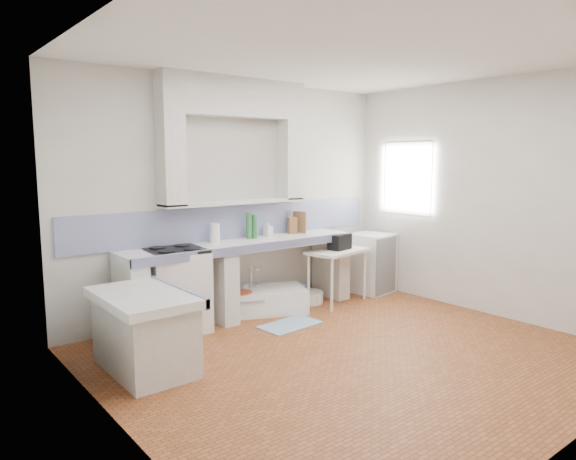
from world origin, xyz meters
TOP-DOWN VIEW (x-y plane):
  - floor at (0.00, 0.00)m, footprint 4.50×4.50m
  - ceiling at (0.00, 0.00)m, footprint 4.50×4.50m
  - wall_back at (0.00, 2.00)m, footprint 4.50×0.00m
  - wall_left at (-2.25, 0.00)m, footprint 0.00×4.50m
  - wall_right at (2.25, 0.00)m, footprint 0.00×4.50m
  - alcove_mass at (-0.10, 1.88)m, footprint 1.90×0.25m
  - window_frame at (2.42, 1.20)m, footprint 0.35×0.86m
  - lace_valance at (2.28, 1.20)m, footprint 0.01×0.84m
  - counter_slab at (-0.10, 1.70)m, footprint 3.00×0.60m
  - counter_lip at (-0.10, 1.42)m, footprint 3.00×0.04m
  - counter_pier_left at (-1.50, 1.70)m, footprint 0.20×0.55m
  - counter_pier_mid at (-0.45, 1.70)m, footprint 0.20×0.55m
  - counter_pier_right at (1.30, 1.70)m, footprint 0.20×0.55m
  - peninsula_top at (-1.70, 0.90)m, footprint 0.70×1.10m
  - peninsula_base at (-1.70, 0.90)m, footprint 0.60×1.00m
  - peninsula_lip at (-1.37, 0.90)m, footprint 0.04×1.10m
  - backsplash at (0.00, 1.99)m, footprint 4.27×0.03m
  - stove at (-1.00, 1.70)m, footprint 0.67×0.66m
  - sink at (0.14, 1.70)m, footprint 1.22×0.96m
  - side_table at (1.15, 1.41)m, footprint 0.91×0.61m
  - fridge at (1.92, 1.52)m, footprint 0.61×0.61m
  - bucket_red at (-0.17, 1.71)m, footprint 0.40×0.40m
  - bucket_orange at (0.16, 1.53)m, footprint 0.38×0.38m
  - bucket_blue at (0.55, 1.57)m, footprint 0.37×0.37m
  - basin_white at (0.85, 1.64)m, footprint 0.42×0.42m
  - water_bottle_a at (-0.00, 1.85)m, footprint 0.12×0.12m
  - water_bottle_b at (0.16, 1.81)m, footprint 0.10×0.10m
  - black_bag at (1.19, 1.42)m, footprint 0.35×0.24m
  - green_bottle_a at (0.06, 1.83)m, footprint 0.08×0.08m
  - green_bottle_b at (0.12, 1.81)m, footprint 0.08×0.08m
  - knife_block at (0.75, 1.85)m, footprint 0.13×0.11m
  - cutting_board at (0.87, 1.85)m, footprint 0.07×0.20m
  - paper_towel at (-0.43, 1.82)m, footprint 0.13×0.13m
  - soap_bottle at (0.36, 1.85)m, footprint 0.11×0.11m
  - rug at (0.08, 1.06)m, footprint 0.72×0.45m

SIDE VIEW (x-z plane):
  - floor at x=0.00m, z-range 0.00..0.00m
  - rug at x=0.08m, z-range 0.00..0.01m
  - basin_white at x=0.85m, z-range 0.00..0.15m
  - sink at x=0.14m, z-range 0.00..0.26m
  - bucket_orange at x=0.16m, z-range 0.00..0.27m
  - bucket_blue at x=0.55m, z-range 0.00..0.28m
  - bucket_red at x=-0.17m, z-range 0.00..0.29m
  - water_bottle_b at x=0.16m, z-range 0.00..0.31m
  - water_bottle_a at x=0.00m, z-range 0.00..0.34m
  - peninsula_base at x=-1.70m, z-range 0.00..0.62m
  - side_table at x=1.15m, z-range 0.33..0.37m
  - counter_pier_left at x=-1.50m, z-range 0.00..0.82m
  - counter_pier_mid at x=-0.45m, z-range 0.00..0.82m
  - counter_pier_right at x=1.30m, z-range 0.00..0.82m
  - fridge at x=1.92m, z-range 0.00..0.83m
  - stove at x=-1.00m, z-range 0.00..0.87m
  - peninsula_top at x=-1.70m, z-range 0.62..0.70m
  - peninsula_lip at x=-1.37m, z-range 0.61..0.71m
  - black_bag at x=1.19m, z-range 0.70..0.90m
  - counter_slab at x=-0.10m, z-range 0.82..0.90m
  - counter_lip at x=-0.10m, z-range 0.81..0.91m
  - soap_bottle at x=0.36m, z-range 0.90..1.10m
  - knife_block at x=0.75m, z-range 0.90..1.11m
  - paper_towel at x=-0.43m, z-range 0.90..1.13m
  - cutting_board at x=0.87m, z-range 0.90..1.18m
  - green_bottle_b at x=0.12m, z-range 0.90..1.19m
  - green_bottle_a at x=0.06m, z-range 0.90..1.22m
  - backsplash at x=0.00m, z-range 0.90..1.30m
  - wall_back at x=0.00m, z-range -0.85..3.65m
  - wall_left at x=-2.25m, z-range -0.85..3.65m
  - wall_right at x=2.25m, z-range -0.85..3.65m
  - window_frame at x=2.42m, z-range 1.07..2.13m
  - lace_valance at x=2.28m, z-range 1.86..2.10m
  - alcove_mass at x=-0.10m, z-range 2.35..2.80m
  - ceiling at x=0.00m, z-range 2.80..2.80m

